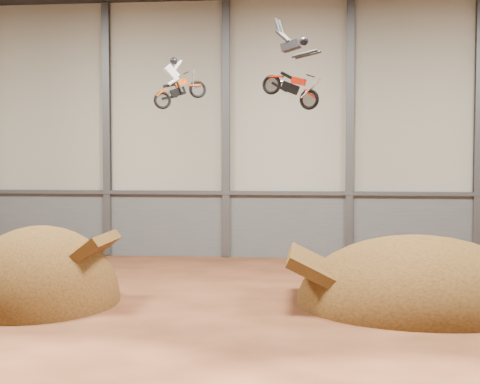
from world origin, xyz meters
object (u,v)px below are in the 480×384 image
Objects in this scene: takeoff_ramp at (40,303)px; fmx_rider_a at (183,78)px; landing_ramp at (418,305)px; fmx_rider_b at (287,65)px.

fmx_rider_a is (4.98, 2.57, 8.65)m from takeoff_ramp.
fmx_rider_a is at bearing 27.31° from takeoff_ramp.
landing_ramp is 4.09× the size of fmx_rider_a.
fmx_rider_a is at bearing 164.85° from fmx_rider_b.
fmx_rider_b reaches higher than takeoff_ramp.
fmx_rider_b reaches higher than fmx_rider_a.
takeoff_ramp is 12.70m from fmx_rider_b.
takeoff_ramp is 3.07× the size of fmx_rider_a.
fmx_rider_a reaches higher than takeoff_ramp.
fmx_rider_a is (-9.10, 1.42, 8.65)m from landing_ramp.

